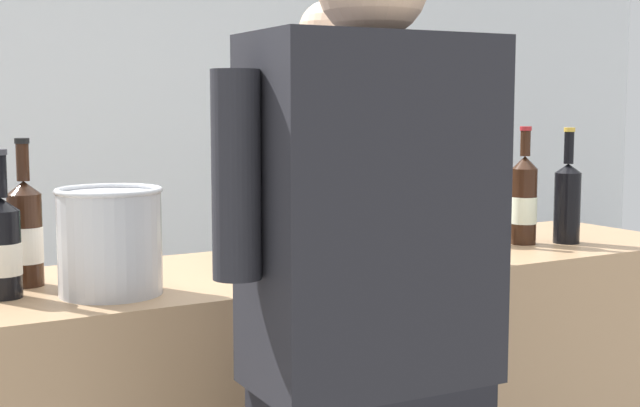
{
  "coord_description": "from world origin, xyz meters",
  "views": [
    {
      "loc": [
        -1.16,
        -1.93,
        1.36
      ],
      "look_at": [
        -0.04,
        0.0,
        1.11
      ],
      "focal_mm": 49.81,
      "sensor_mm": 36.0,
      "label": 1
    }
  ],
  "objects_px": {
    "wine_bottle_9": "(244,208)",
    "wine_bottle_3": "(524,200)",
    "wine_glass": "(315,213)",
    "wine_bottle_7": "(25,233)",
    "wine_bottle_2": "(377,216)",
    "potted_shrub": "(314,265)",
    "wine_bottle_0": "(380,213)",
    "ice_bucket": "(110,240)",
    "wine_bottle_4": "(417,208)",
    "wine_bottle_8": "(461,197)",
    "wine_bottle_1": "(2,247)",
    "person_server": "(328,259)",
    "wine_bottle_6": "(567,200)",
    "wine_bottle_5": "(245,220)"
  },
  "relations": [
    {
      "from": "wine_bottle_8",
      "to": "wine_bottle_2",
      "type": "bearing_deg",
      "value": -152.97
    },
    {
      "from": "wine_bottle_4",
      "to": "ice_bucket",
      "type": "bearing_deg",
      "value": -175.95
    },
    {
      "from": "wine_bottle_2",
      "to": "wine_bottle_7",
      "type": "distance_m",
      "value": 0.82
    },
    {
      "from": "wine_bottle_4",
      "to": "wine_bottle_9",
      "type": "relative_size",
      "value": 1.06
    },
    {
      "from": "wine_bottle_2",
      "to": "wine_bottle_4",
      "type": "height_order",
      "value": "wine_bottle_4"
    },
    {
      "from": "wine_bottle_5",
      "to": "potted_shrub",
      "type": "bearing_deg",
      "value": 51.92
    },
    {
      "from": "wine_bottle_0",
      "to": "wine_glass",
      "type": "relative_size",
      "value": 1.64
    },
    {
      "from": "wine_bottle_2",
      "to": "wine_bottle_6",
      "type": "height_order",
      "value": "wine_bottle_2"
    },
    {
      "from": "potted_shrub",
      "to": "wine_glass",
      "type": "bearing_deg",
      "value": -119.58
    },
    {
      "from": "wine_bottle_3",
      "to": "wine_bottle_7",
      "type": "xyz_separation_m",
      "value": [
        -1.37,
        0.1,
        -0.01
      ]
    },
    {
      "from": "person_server",
      "to": "wine_bottle_8",
      "type": "bearing_deg",
      "value": -80.66
    },
    {
      "from": "wine_bottle_8",
      "to": "ice_bucket",
      "type": "bearing_deg",
      "value": -170.28
    },
    {
      "from": "wine_bottle_0",
      "to": "person_server",
      "type": "bearing_deg",
      "value": 70.66
    },
    {
      "from": "wine_bottle_5",
      "to": "wine_bottle_8",
      "type": "bearing_deg",
      "value": 4.68
    },
    {
      "from": "wine_bottle_1",
      "to": "wine_bottle_7",
      "type": "distance_m",
      "value": 0.12
    },
    {
      "from": "wine_bottle_0",
      "to": "wine_bottle_2",
      "type": "xyz_separation_m",
      "value": [
        -0.11,
        -0.15,
        0.01
      ]
    },
    {
      "from": "wine_glass",
      "to": "wine_bottle_7",
      "type": "bearing_deg",
      "value": 170.23
    },
    {
      "from": "wine_bottle_2",
      "to": "wine_bottle_7",
      "type": "bearing_deg",
      "value": 164.65
    },
    {
      "from": "wine_bottle_5",
      "to": "potted_shrub",
      "type": "distance_m",
      "value": 1.21
    },
    {
      "from": "wine_bottle_4",
      "to": "wine_bottle_6",
      "type": "bearing_deg",
      "value": -4.02
    },
    {
      "from": "wine_bottle_3",
      "to": "wine_bottle_6",
      "type": "height_order",
      "value": "wine_bottle_3"
    },
    {
      "from": "wine_bottle_1",
      "to": "wine_glass",
      "type": "bearing_deg",
      "value": -0.92
    },
    {
      "from": "wine_bottle_3",
      "to": "wine_bottle_9",
      "type": "height_order",
      "value": "wine_bottle_9"
    },
    {
      "from": "wine_bottle_9",
      "to": "wine_bottle_3",
      "type": "bearing_deg",
      "value": -14.63
    },
    {
      "from": "wine_bottle_2",
      "to": "wine_bottle_5",
      "type": "bearing_deg",
      "value": 149.25
    },
    {
      "from": "wine_bottle_7",
      "to": "ice_bucket",
      "type": "bearing_deg",
      "value": -52.65
    },
    {
      "from": "person_server",
      "to": "ice_bucket",
      "type": "bearing_deg",
      "value": -141.91
    },
    {
      "from": "wine_bottle_4",
      "to": "ice_bucket",
      "type": "height_order",
      "value": "wine_bottle_4"
    },
    {
      "from": "wine_bottle_4",
      "to": "wine_glass",
      "type": "distance_m",
      "value": 0.31
    },
    {
      "from": "wine_bottle_4",
      "to": "potted_shrub",
      "type": "bearing_deg",
      "value": 75.63
    },
    {
      "from": "wine_bottle_7",
      "to": "wine_bottle_1",
      "type": "bearing_deg",
      "value": -123.44
    },
    {
      "from": "wine_bottle_2",
      "to": "wine_bottle_9",
      "type": "distance_m",
      "value": 0.38
    },
    {
      "from": "wine_bottle_7",
      "to": "ice_bucket",
      "type": "distance_m",
      "value": 0.22
    },
    {
      "from": "wine_bottle_8",
      "to": "wine_bottle_7",
      "type": "bearing_deg",
      "value": -179.61
    },
    {
      "from": "wine_bottle_1",
      "to": "wine_bottle_5",
      "type": "bearing_deg",
      "value": 5.26
    },
    {
      "from": "ice_bucket",
      "to": "potted_shrub",
      "type": "bearing_deg",
      "value": 43.79
    },
    {
      "from": "wine_bottle_2",
      "to": "potted_shrub",
      "type": "xyz_separation_m",
      "value": [
        0.44,
        1.09,
        -0.33
      ]
    },
    {
      "from": "wine_bottle_9",
      "to": "wine_bottle_0",
      "type": "bearing_deg",
      "value": -28.14
    },
    {
      "from": "wine_bottle_6",
      "to": "wine_bottle_0",
      "type": "bearing_deg",
      "value": 171.7
    },
    {
      "from": "ice_bucket",
      "to": "wine_bottle_0",
      "type": "bearing_deg",
      "value": 8.24
    },
    {
      "from": "wine_bottle_5",
      "to": "wine_bottle_7",
      "type": "distance_m",
      "value": 0.51
    },
    {
      "from": "wine_glass",
      "to": "person_server",
      "type": "distance_m",
      "value": 0.89
    },
    {
      "from": "ice_bucket",
      "to": "wine_bottle_4",
      "type": "bearing_deg",
      "value": 4.05
    },
    {
      "from": "wine_bottle_5",
      "to": "wine_bottle_9",
      "type": "distance_m",
      "value": 0.17
    },
    {
      "from": "wine_bottle_7",
      "to": "person_server",
      "type": "height_order",
      "value": "person_server"
    },
    {
      "from": "potted_shrub",
      "to": "wine_bottle_2",
      "type": "bearing_deg",
      "value": -112.16
    },
    {
      "from": "wine_bottle_8",
      "to": "wine_glass",
      "type": "relative_size",
      "value": 1.83
    },
    {
      "from": "wine_bottle_1",
      "to": "wine_bottle_4",
      "type": "distance_m",
      "value": 1.04
    },
    {
      "from": "wine_bottle_4",
      "to": "wine_bottle_0",
      "type": "bearing_deg",
      "value": 148.12
    },
    {
      "from": "wine_bottle_7",
      "to": "wine_glass",
      "type": "relative_size",
      "value": 1.7
    }
  ]
}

